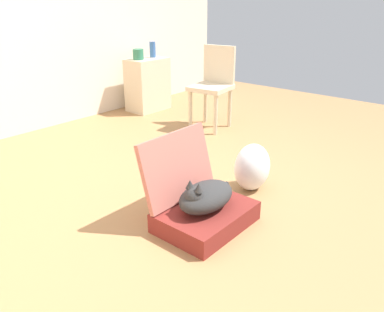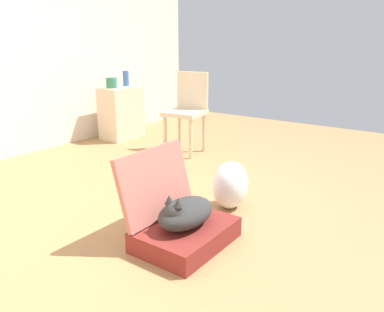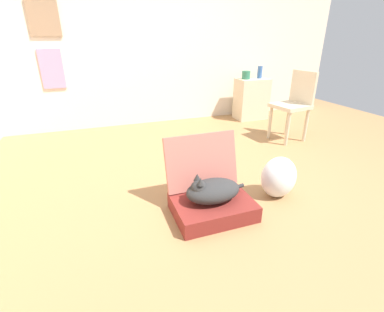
% 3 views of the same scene
% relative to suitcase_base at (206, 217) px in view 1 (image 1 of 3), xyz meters
% --- Properties ---
extents(ground_plane, '(7.68, 7.68, 0.00)m').
position_rel_suitcase_base_xyz_m(ground_plane, '(0.30, 0.57, -0.07)').
color(ground_plane, '#9E7247').
rests_on(ground_plane, ground).
extents(wall_back, '(6.40, 0.15, 2.60)m').
position_rel_suitcase_base_xyz_m(wall_back, '(0.29, 2.83, 1.23)').
color(wall_back, beige).
rests_on(wall_back, ground).
extents(suitcase_base, '(0.63, 0.47, 0.13)m').
position_rel_suitcase_base_xyz_m(suitcase_base, '(0.00, 0.00, 0.00)').
color(suitcase_base, maroon).
rests_on(suitcase_base, ground).
extents(suitcase_lid, '(0.63, 0.16, 0.46)m').
position_rel_suitcase_base_xyz_m(suitcase_lid, '(0.00, 0.25, 0.30)').
color(suitcase_lid, '#B26356').
rests_on(suitcase_lid, suitcase_base).
extents(cat, '(0.52, 0.28, 0.24)m').
position_rel_suitcase_base_xyz_m(cat, '(-0.01, 0.00, 0.16)').
color(cat, '#2D2D2D').
rests_on(cat, suitcase_base).
extents(plastic_bag_white, '(0.33, 0.26, 0.38)m').
position_rel_suitcase_base_xyz_m(plastic_bag_white, '(0.66, 0.06, 0.12)').
color(plastic_bag_white, silver).
rests_on(plastic_bag_white, ground).
extents(side_table, '(0.53, 0.35, 0.68)m').
position_rel_suitcase_base_xyz_m(side_table, '(1.79, 2.42, 0.28)').
color(side_table, beige).
rests_on(side_table, ground).
extents(vase_tall, '(0.14, 0.14, 0.13)m').
position_rel_suitcase_base_xyz_m(vase_tall, '(1.65, 2.43, 0.68)').
color(vase_tall, '#2D7051').
rests_on(vase_tall, side_table).
extents(vase_short, '(0.08, 0.08, 0.20)m').
position_rel_suitcase_base_xyz_m(vase_short, '(1.92, 2.44, 0.72)').
color(vase_short, '#38609E').
rests_on(vase_short, side_table).
extents(chair, '(0.48, 0.47, 0.93)m').
position_rel_suitcase_base_xyz_m(chair, '(1.76, 1.29, 0.45)').
color(chair, beige).
rests_on(chair, ground).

